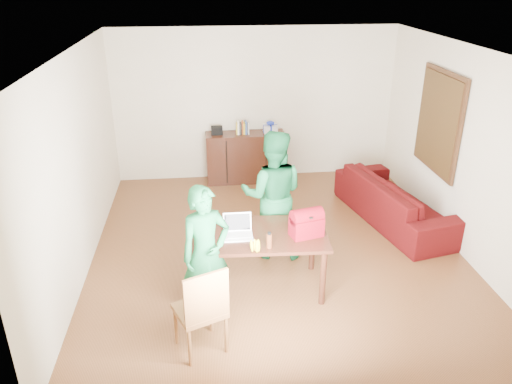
{
  "coord_description": "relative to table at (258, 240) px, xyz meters",
  "views": [
    {
      "loc": [
        -0.93,
        -5.96,
        3.59
      ],
      "look_at": [
        -0.36,
        -0.68,
        1.19
      ],
      "focal_mm": 35.0,
      "sensor_mm": 36.0,
      "label": 1
    }
  ],
  "objects": [
    {
      "name": "room",
      "position": [
        0.37,
        1.01,
        0.65
      ],
      "size": [
        5.2,
        5.7,
        2.9
      ],
      "color": "#4C2D13",
      "rests_on": "ground"
    },
    {
      "name": "table",
      "position": [
        0.0,
        0.0,
        0.0
      ],
      "size": [
        1.65,
        0.98,
        0.75
      ],
      "rotation": [
        0.0,
        0.0,
        -0.05
      ],
      "color": "black",
      "rests_on": "ground"
    },
    {
      "name": "chair",
      "position": [
        -0.69,
        -1.01,
        -0.36
      ],
      "size": [
        0.59,
        0.58,
        1.01
      ],
      "rotation": [
        0.0,
        0.0,
        0.4
      ],
      "color": "brown",
      "rests_on": "ground"
    },
    {
      "name": "person_near",
      "position": [
        -0.61,
        -0.41,
        0.12
      ],
      "size": [
        0.66,
        0.56,
        1.55
      ],
      "primitive_type": "imported",
      "rotation": [
        0.0,
        0.0,
        0.4
      ],
      "color": "#166334",
      "rests_on": "ground"
    },
    {
      "name": "person_far",
      "position": [
        0.28,
        0.8,
        0.21
      ],
      "size": [
        0.95,
        0.8,
        1.74
      ],
      "primitive_type": "imported",
      "rotation": [
        0.0,
        0.0,
        2.96
      ],
      "color": "#166335",
      "rests_on": "ground"
    },
    {
      "name": "laptop",
      "position": [
        -0.23,
        -0.07,
        0.14
      ],
      "size": [
        0.33,
        0.23,
        0.23
      ],
      "rotation": [
        0.0,
        0.0,
        -0.01
      ],
      "color": "white",
      "rests_on": "table"
    },
    {
      "name": "bananas",
      "position": [
        -0.08,
        -0.4,
        0.12
      ],
      "size": [
        0.17,
        0.14,
        0.06
      ],
      "primitive_type": null,
      "rotation": [
        0.0,
        0.0,
        0.38
      ],
      "color": "yellow",
      "rests_on": "table"
    },
    {
      "name": "bottle",
      "position": [
        0.09,
        -0.34,
        0.19
      ],
      "size": [
        0.06,
        0.06,
        0.19
      ],
      "primitive_type": "cylinder",
      "rotation": [
        0.0,
        0.0,
        -0.01
      ],
      "color": "#552713",
      "rests_on": "table"
    },
    {
      "name": "red_bag",
      "position": [
        0.55,
        -0.11,
        0.23
      ],
      "size": [
        0.41,
        0.3,
        0.27
      ],
      "primitive_type": "cube",
      "rotation": [
        0.0,
        0.0,
        0.25
      ],
      "color": "maroon",
      "rests_on": "table"
    },
    {
      "name": "sofa",
      "position": [
        2.31,
        1.54,
        -0.32
      ],
      "size": [
        1.39,
        2.46,
        0.68
      ],
      "primitive_type": "imported",
      "rotation": [
        0.0,
        0.0,
        1.79
      ],
      "color": "#390708",
      "rests_on": "ground"
    }
  ]
}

